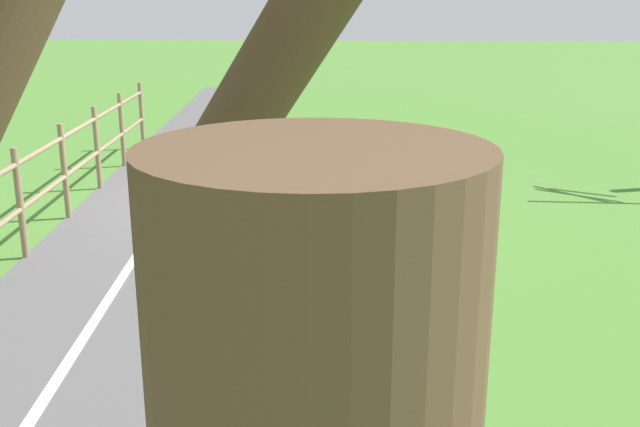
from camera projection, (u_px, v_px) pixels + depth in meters
ground_plane at (241, 201)px, 11.00m from camera, size 80.00×80.00×0.00m
paved_path at (103, 309)px, 7.18m from camera, size 4.43×36.09×0.02m
path_centre_line at (102, 308)px, 7.18m from camera, size 1.74×31.96×0.00m
bench at (378, 188)px, 10.48m from camera, size 1.69×0.55×0.45m
person_seated at (404, 156)px, 10.37m from camera, size 0.33×0.33×0.72m
bicycle at (275, 183)px, 10.42m from camera, size 0.11×1.75×0.92m
backpack at (284, 207)px, 9.90m from camera, size 0.37×0.39×0.42m
fence_roadside at (81, 152)px, 10.69m from camera, size 0.44×8.05×1.30m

